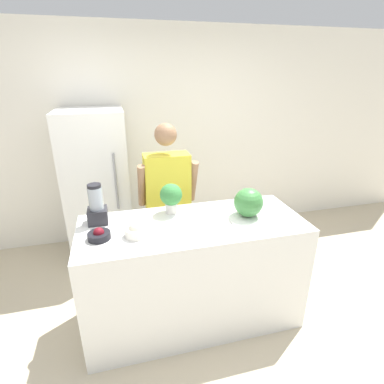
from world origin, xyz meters
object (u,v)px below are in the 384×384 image
Objects in this scene: bowl_cherries at (99,235)px; blender at (97,207)px; refrigerator at (98,187)px; potted_plant at (171,196)px; bowl_cream at (136,230)px; person at (168,203)px; watermelon at (248,202)px.

bowl_cherries is 0.28m from blender.
refrigerator is 10.53× the size of bowl_cherries.
potted_plant is (0.65, -1.07, 0.25)m from refrigerator.
person is at bearing 65.05° from bowl_cream.
refrigerator reaches higher than watermelon.
bowl_cream is at bearing -46.36° from blender.
blender is 1.25× the size of potted_plant.
bowl_cherries is 0.63× the size of potted_plant.
watermelon is 1.18m from bowl_cherries.
potted_plant is at bearing 44.69° from bowl_cream.
refrigerator reaches higher than bowl_cream.
refrigerator is 7.24× the size of watermelon.
potted_plant is (0.58, 0.29, 0.12)m from bowl_cherries.
refrigerator is 1.43m from bowl_cream.
watermelon is 0.64m from potted_plant.
person is 0.56m from potted_plant.
person reaches higher than blender.
bowl_cherries is (-1.17, -0.05, -0.10)m from watermelon.
refrigerator is at bearing 92.59° from blender.
blender is at bearing 133.64° from bowl_cream.
watermelon reaches higher than bowl_cherries.
potted_plant is at bearing 26.77° from bowl_cherries.
person is 10.05× the size of bowl_cherries.
potted_plant reaches higher than watermelon.
refrigerator is at bearing 92.62° from bowl_cherries.
watermelon is at bearing 4.84° from bowl_cream.
bowl_cherries is 0.26m from bowl_cream.
person is 0.90m from bowl_cream.
refrigerator is 6.62× the size of potted_plant.
person reaches higher than bowl_cherries.
bowl_cherries is at bearing -177.41° from watermelon.
refrigerator is at bearing 133.39° from watermelon.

